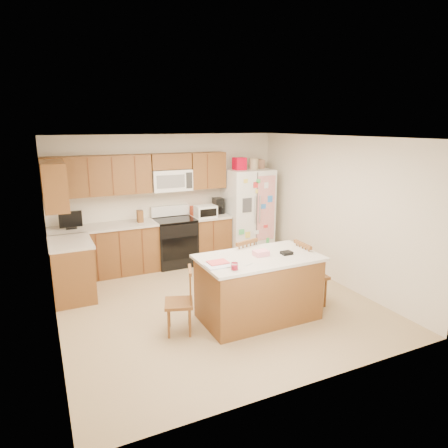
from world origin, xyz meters
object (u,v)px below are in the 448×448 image
refrigerator (248,212)px  windsor_chair_left (181,302)px  stove (175,241)px  windsor_chair_back (240,272)px  windsor_chair_right (309,275)px  island (258,287)px

refrigerator → windsor_chair_left: 3.46m
stove → refrigerator: size_ratio=0.55×
windsor_chair_back → refrigerator: bearing=58.6°
windsor_chair_left → windsor_chair_right: (2.03, -0.04, 0.05)m
stove → windsor_chair_left: bearing=-106.8°
refrigerator → windsor_chair_back: size_ratio=2.01×
island → refrigerator: bearing=64.6°
stove → windsor_chair_right: stove is taller
refrigerator → island: (-1.22, -2.57, -0.46)m
island → windsor_chair_right: (0.91, 0.04, 0.01)m
stove → windsor_chair_right: 2.88m
windsor_chair_back → island: bearing=-91.6°
stove → windsor_chair_right: (1.26, -2.59, -0.00)m
stove → windsor_chair_left: 2.67m
stove → island: bearing=-82.4°
refrigerator → windsor_chair_left: (-2.34, -2.49, -0.50)m
windsor_chair_right → windsor_chair_left: bearing=178.9°
windsor_chair_left → windsor_chair_back: bearing=24.6°
windsor_chair_left → windsor_chair_back: 1.25m
stove → windsor_chair_left: stove is taller
stove → windsor_chair_back: size_ratio=1.11×
island → windsor_chair_left: (-1.12, 0.08, -0.04)m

